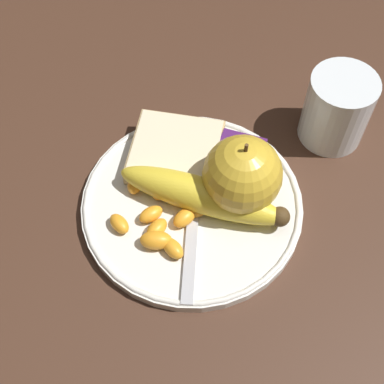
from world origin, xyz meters
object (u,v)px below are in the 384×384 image
plate (192,204)px  apple (242,175)px  bread_slice (176,152)px  fork (194,205)px  banana (203,197)px  jam_packet (240,153)px  juice_glass (336,110)px

plate → apple: size_ratio=2.60×
plate → bread_slice: size_ratio=2.18×
apple → fork: 0.06m
apple → fork: bearing=31.9°
bread_slice → banana: bearing=132.5°
banana → apple: bearing=-143.4°
banana → fork: 0.02m
plate → jam_packet: jam_packet is taller
banana → jam_packet: banana is taller
juice_glass → jam_packet: 0.12m
apple → bread_slice: size_ratio=0.84×
jam_packet → juice_glass: bearing=-138.7°
juice_glass → banana: bearing=53.8°
plate → jam_packet: size_ratio=4.72×
bread_slice → fork: size_ratio=0.58×
apple → banana: bearing=36.6°
apple → banana: size_ratio=0.49×
juice_glass → apple: size_ratio=0.94×
banana → bread_slice: bearing=-47.5°
banana → plate: bearing=-10.0°
bread_slice → apple: bearing=161.6°
apple → fork: size_ratio=0.49×
banana → bread_slice: banana is taller
banana → fork: bearing=10.0°
banana → bread_slice: size_ratio=1.70×
plate → juice_glass: juice_glass is taller
juice_glass → jam_packet: (0.09, 0.08, -0.02)m
apple → jam_packet: (0.01, -0.05, -0.03)m
banana → fork: size_ratio=0.99×
plate → bread_slice: bread_slice is taller
apple → banana: 0.05m
bread_slice → juice_glass: bearing=-148.0°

